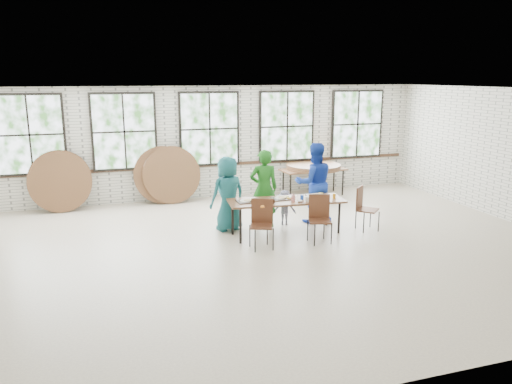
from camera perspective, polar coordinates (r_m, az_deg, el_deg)
room at (r=13.41m, az=-5.33°, el=7.00°), size 12.00×12.00×12.00m
dining_table at (r=10.39m, az=3.48°, el=-1.17°), size 2.47×1.03×0.74m
chair_near_left at (r=9.61m, az=0.66°, el=-3.13°), size 0.54×0.53×0.95m
chair_near_right at (r=10.03m, az=7.26°, el=-2.55°), size 0.53×0.52×0.95m
chair_spare at (r=10.95m, az=12.19°, el=-1.40°), size 0.58×0.58×0.95m
adult_teal at (r=10.64m, az=-3.24°, el=-0.19°), size 0.89×0.70×1.61m
adult_green at (r=10.85m, az=0.90°, el=0.40°), size 0.67×0.48×1.72m
toddler at (r=11.12m, az=3.28°, el=-1.79°), size 0.57×0.44×0.78m
adult_blue at (r=11.27m, az=6.66°, el=1.04°), size 0.96×0.79×1.81m
storage_table at (r=13.89m, az=6.56°, el=2.42°), size 1.85×0.87×0.74m
tabletop_clutter at (r=10.36m, az=4.06°, el=-0.78°), size 2.06×0.64×0.11m
round_tops_stacked at (r=13.87m, az=6.57°, el=2.90°), size 1.50×1.50×0.13m
round_tops_leaning at (r=13.05m, az=-15.78°, el=1.53°), size 4.22×0.47×1.49m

